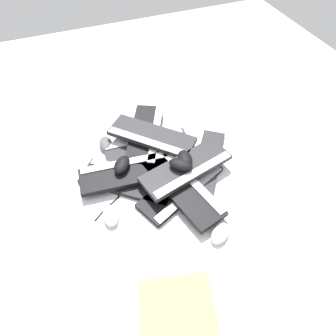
{
  "coord_description": "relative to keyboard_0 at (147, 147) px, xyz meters",
  "views": [
    {
      "loc": [
        -0.89,
        0.29,
        1.14
      ],
      "look_at": [
        -0.05,
        -0.04,
        0.04
      ],
      "focal_mm": 32.0,
      "sensor_mm": 36.0,
      "label": 1
    }
  ],
  "objects": [
    {
      "name": "mouse_0",
      "position": [
        -0.58,
        -0.12,
        0.01
      ],
      "size": [
        0.12,
        0.13,
        0.04
      ],
      "primitive_type": "ellipsoid",
      "rotation": [
        0.0,
        0.0,
        5.38
      ],
      "color": "#B7B7BC",
      "rests_on": "ground"
    },
    {
      "name": "keyboard_3",
      "position": [
        -0.2,
        -0.23,
        0.0
      ],
      "size": [
        0.45,
        0.38,
        0.03
      ],
      "color": "#232326",
      "rests_on": "ground"
    },
    {
      "name": "keyboard_6",
      "position": [
        0.01,
        -0.03,
        0.06
      ],
      "size": [
        0.42,
        0.42,
        0.03
      ],
      "color": "#232326",
      "rests_on": "keyboard_4"
    },
    {
      "name": "mouse_2",
      "position": [
        0.1,
        0.2,
        0.01
      ],
      "size": [
        0.12,
        0.08,
        0.04
      ],
      "primitive_type": "ellipsoid",
      "rotation": [
        0.0,
        0.0,
        6.15
      ],
      "color": "#4C4C51",
      "rests_on": "ground"
    },
    {
      "name": "mouse_3",
      "position": [
        -0.22,
        -0.11,
        0.1
      ],
      "size": [
        0.12,
        0.08,
        0.04
      ],
      "primitive_type": "ellipsoid",
      "rotation": [
        0.0,
        0.0,
        6.1
      ],
      "color": "black",
      "rests_on": "keyboard_8"
    },
    {
      "name": "keyboard_4",
      "position": [
        0.07,
        -0.02,
        0.03
      ],
      "size": [
        0.46,
        0.33,
        0.03
      ],
      "color": "black",
      "rests_on": "keyboard_0"
    },
    {
      "name": "mouse_1",
      "position": [
        -0.33,
        0.28,
        0.01
      ],
      "size": [
        0.12,
        0.07,
        0.04
      ],
      "primitive_type": "ellipsoid",
      "rotation": [
        0.0,
        0.0,
        6.2
      ],
      "color": "#B7B7BC",
      "rests_on": "ground"
    },
    {
      "name": "mouse_7",
      "position": [
        -0.24,
        -0.08,
        0.1
      ],
      "size": [
        0.12,
        0.13,
        0.04
      ],
      "primitive_type": "ellipsoid",
      "rotation": [
        0.0,
        0.0,
        0.83
      ],
      "color": "black",
      "rests_on": "keyboard_8"
    },
    {
      "name": "cable_0",
      "position": [
        -0.17,
        -0.04,
        -0.01
      ],
      "size": [
        0.27,
        0.75,
        0.01
      ],
      "color": "black",
      "rests_on": "ground"
    },
    {
      "name": "ground_plane",
      "position": [
        -0.14,
        -0.0,
        -0.01
      ],
      "size": [
        3.2,
        3.2,
        0.0
      ],
      "primitive_type": "plane",
      "color": "white"
    },
    {
      "name": "mouse_5",
      "position": [
        -0.18,
        -0.21,
        0.04
      ],
      "size": [
        0.1,
        0.13,
        0.04
      ],
      "primitive_type": "ellipsoid",
      "rotation": [
        0.0,
        0.0,
        4.36
      ],
      "color": "black",
      "rests_on": "keyboard_3"
    },
    {
      "name": "keyboard_0",
      "position": [
        0.0,
        0.0,
        0.0
      ],
      "size": [
        0.17,
        0.45,
        0.03
      ],
      "color": "#232326",
      "rests_on": "ground"
    },
    {
      "name": "mouse_4",
      "position": [
        -0.12,
        0.16,
        0.07
      ],
      "size": [
        0.13,
        0.12,
        0.04
      ],
      "primitive_type": "ellipsoid",
      "rotation": [
        0.0,
        0.0,
        2.49
      ],
      "color": "black",
      "rests_on": "keyboard_7"
    },
    {
      "name": "cardboard_box",
      "position": [
        -0.84,
        0.18,
        0.08
      ],
      "size": [
        0.3,
        0.28,
        0.19
      ],
      "primitive_type": "cube",
      "rotation": [
        0.0,
        0.0,
        6.04
      ],
      "color": "tan",
      "rests_on": "ground"
    },
    {
      "name": "mouse_6",
      "position": [
        -0.17,
        -0.24,
        0.04
      ],
      "size": [
        0.1,
        0.13,
        0.04
      ],
      "primitive_type": "ellipsoid",
      "rotation": [
        0.0,
        0.0,
        1.95
      ],
      "color": "silver",
      "rests_on": "keyboard_3"
    },
    {
      "name": "keyboard_8",
      "position": [
        -0.25,
        -0.11,
        0.06
      ],
      "size": [
        0.25,
        0.46,
        0.03
      ],
      "color": "#232326",
      "rests_on": "keyboard_5"
    },
    {
      "name": "keyboard_2",
      "position": [
        -0.3,
        -0.07,
        0.0
      ],
      "size": [
        0.32,
        0.46,
        0.03
      ],
      "color": "black",
      "rests_on": "ground"
    },
    {
      "name": "keyboard_7",
      "position": [
        -0.15,
        0.15,
        0.03
      ],
      "size": [
        0.19,
        0.45,
        0.03
      ],
      "color": "black",
      "rests_on": "keyboard_1"
    },
    {
      "name": "keyboard_1",
      "position": [
        -0.17,
        0.16,
        0.0
      ],
      "size": [
        0.4,
        0.44,
        0.03
      ],
      "color": "black",
      "rests_on": "ground"
    },
    {
      "name": "keyboard_5",
      "position": [
        -0.33,
        -0.06,
        0.03
      ],
      "size": [
        0.46,
        0.26,
        0.03
      ],
      "color": "black",
      "rests_on": "keyboard_2"
    }
  ]
}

